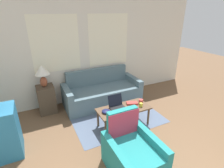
# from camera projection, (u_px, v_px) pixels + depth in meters

# --- Properties ---
(wall_back) EXTENTS (6.41, 0.06, 2.60)m
(wall_back) POSITION_uv_depth(u_px,v_px,m) (87.00, 51.00, 4.46)
(wall_back) COLOR silver
(wall_back) RESTS_ON ground_plane
(rug) EXTENTS (1.98, 1.82, 0.01)m
(rug) POSITION_uv_depth(u_px,v_px,m) (112.00, 112.00, 4.20)
(rug) COLOR slate
(rug) RESTS_ON ground_plane
(couch) EXTENTS (1.96, 0.83, 0.86)m
(couch) POSITION_uv_depth(u_px,v_px,m) (102.00, 93.00, 4.59)
(couch) COLOR slate
(couch) RESTS_ON ground_plane
(armchair) EXTENTS (0.70, 0.83, 0.88)m
(armchair) POSITION_uv_depth(u_px,v_px,m) (132.00, 154.00, 2.64)
(armchair) COLOR teal
(armchair) RESTS_ON ground_plane
(side_table) EXTENTS (0.39, 0.39, 0.66)m
(side_table) POSITION_uv_depth(u_px,v_px,m) (47.00, 99.00, 4.13)
(side_table) COLOR #4C3D2D
(side_table) RESTS_ON ground_plane
(table_lamp) EXTENTS (0.32, 0.32, 0.50)m
(table_lamp) POSITION_uv_depth(u_px,v_px,m) (42.00, 73.00, 3.86)
(table_lamp) COLOR brown
(table_lamp) RESTS_ON side_table
(coffee_table) EXTENTS (1.10, 0.50, 0.41)m
(coffee_table) POSITION_uv_depth(u_px,v_px,m) (124.00, 110.00, 3.62)
(coffee_table) COLOR brown
(coffee_table) RESTS_ON ground_plane
(laptop) EXTENTS (0.31, 0.31, 0.25)m
(laptop) POSITION_uv_depth(u_px,v_px,m) (117.00, 105.00, 3.59)
(laptop) COLOR black
(laptop) RESTS_ON coffee_table
(cup_navy) EXTENTS (0.07, 0.07, 0.08)m
(cup_navy) POSITION_uv_depth(u_px,v_px,m) (141.00, 105.00, 3.65)
(cup_navy) COLOR gold
(cup_navy) RESTS_ON coffee_table
(cup_yellow) EXTENTS (0.09, 0.09, 0.10)m
(cup_yellow) POSITION_uv_depth(u_px,v_px,m) (141.00, 102.00, 3.76)
(cup_yellow) COLOR #B23D38
(cup_yellow) RESTS_ON coffee_table
(snack_bowl) EXTENTS (0.17, 0.17, 0.06)m
(snack_bowl) POSITION_uv_depth(u_px,v_px,m) (106.00, 111.00, 3.44)
(snack_bowl) COLOR #191E4C
(snack_bowl) RESTS_ON coffee_table
(book_red) EXTENTS (0.27, 0.20, 0.04)m
(book_red) POSITION_uv_depth(u_px,v_px,m) (132.00, 103.00, 3.76)
(book_red) COLOR #B23D38
(book_red) RESTS_ON coffee_table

